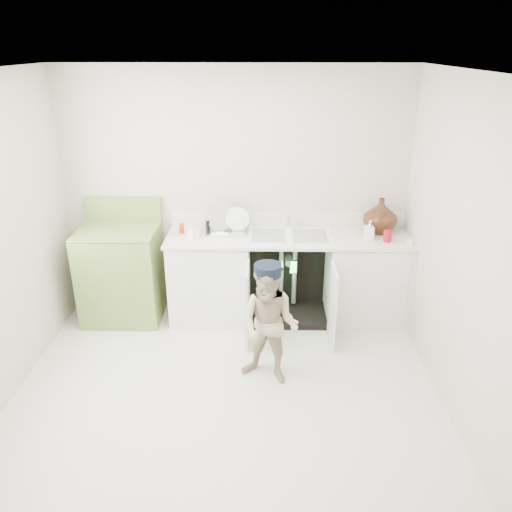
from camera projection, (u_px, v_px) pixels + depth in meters
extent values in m
plane|color=beige|center=(227.00, 386.00, 4.21)|extent=(3.50, 3.50, 0.00)
cube|color=beige|center=(235.00, 193.00, 5.10)|extent=(3.50, 2.50, 0.02)
cube|color=beige|center=(198.00, 371.00, 2.34)|extent=(3.50, 2.50, 0.02)
cube|color=beige|center=(459.00, 251.00, 3.68)|extent=(2.50, 3.00, 0.02)
plane|color=white|center=(218.00, 71.00, 3.22)|extent=(3.50, 3.50, 0.00)
cube|color=white|center=(211.00, 278.00, 5.15)|extent=(0.80, 0.60, 0.86)
cube|color=white|center=(366.00, 280.00, 5.12)|extent=(0.80, 0.60, 0.86)
cube|color=black|center=(287.00, 268.00, 5.38)|extent=(0.80, 0.06, 0.86)
cube|color=black|center=(287.00, 313.00, 5.29)|extent=(0.80, 0.60, 0.06)
cylinder|color=gray|center=(281.00, 273.00, 5.22)|extent=(0.05, 0.05, 0.70)
cylinder|color=gray|center=(294.00, 273.00, 5.22)|extent=(0.05, 0.05, 0.70)
cylinder|color=gray|center=(288.00, 260.00, 5.10)|extent=(0.07, 0.18, 0.07)
cube|color=white|center=(248.00, 305.00, 4.69)|extent=(0.03, 0.40, 0.76)
cube|color=white|center=(333.00, 305.00, 4.68)|extent=(0.02, 0.40, 0.76)
cube|color=white|center=(289.00, 238.00, 4.95)|extent=(2.44, 0.64, 0.03)
cube|color=white|center=(288.00, 220.00, 5.18)|extent=(2.44, 0.02, 0.15)
cube|color=white|center=(289.00, 237.00, 4.95)|extent=(0.85, 0.55, 0.02)
cube|color=gray|center=(269.00, 236.00, 4.95)|extent=(0.34, 0.40, 0.01)
cube|color=gray|center=(310.00, 236.00, 4.94)|extent=(0.34, 0.40, 0.01)
cylinder|color=silver|center=(289.00, 220.00, 5.11)|extent=(0.03, 0.03, 0.17)
cylinder|color=silver|center=(289.00, 215.00, 5.03)|extent=(0.02, 0.14, 0.02)
cylinder|color=silver|center=(299.00, 225.00, 5.13)|extent=(0.04, 0.04, 0.06)
cylinder|color=white|center=(407.00, 283.00, 4.78)|extent=(0.01, 0.01, 0.70)
cube|color=white|center=(410.00, 242.00, 4.71)|extent=(0.04, 0.02, 0.06)
cube|color=silver|center=(225.00, 231.00, 5.07)|extent=(0.49, 0.33, 0.02)
cylinder|color=silver|center=(220.00, 222.00, 5.05)|extent=(0.30, 0.11, 0.29)
cylinder|color=white|center=(237.00, 224.00, 5.03)|extent=(0.24, 0.06, 0.24)
cylinder|color=silver|center=(204.00, 226.00, 4.94)|extent=(0.01, 0.01, 0.14)
cylinder|color=silver|center=(214.00, 226.00, 4.94)|extent=(0.01, 0.01, 0.14)
cylinder|color=silver|center=(224.00, 226.00, 4.94)|extent=(0.01, 0.01, 0.14)
cylinder|color=silver|center=(234.00, 226.00, 4.94)|extent=(0.01, 0.01, 0.14)
cylinder|color=silver|center=(244.00, 227.00, 4.94)|extent=(0.01, 0.01, 0.14)
imported|color=#472A14|center=(380.00, 215.00, 4.99)|extent=(0.34, 0.34, 0.35)
imported|color=#FF4A0D|center=(375.00, 222.00, 4.98)|extent=(0.09, 0.09, 0.23)
imported|color=white|center=(369.00, 230.00, 4.84)|extent=(0.09, 0.09, 0.19)
cylinder|color=#A70E1C|center=(387.00, 236.00, 4.80)|extent=(0.08, 0.08, 0.11)
cylinder|color=red|center=(182.00, 228.00, 5.02)|extent=(0.05, 0.05, 0.10)
cylinder|color=#BAB388|center=(176.00, 232.00, 4.95)|extent=(0.06, 0.06, 0.08)
cylinder|color=black|center=(208.00, 226.00, 5.05)|extent=(0.04, 0.04, 0.12)
cube|color=white|center=(190.00, 235.00, 4.86)|extent=(0.05, 0.05, 0.09)
cube|color=olive|center=(122.00, 275.00, 5.12)|extent=(0.78, 0.65, 0.94)
cube|color=olive|center=(117.00, 230.00, 4.93)|extent=(0.78, 0.65, 0.02)
cube|color=olive|center=(123.00, 209.00, 5.14)|extent=(0.78, 0.06, 0.25)
cylinder|color=black|center=(92.00, 237.00, 4.79)|extent=(0.17, 0.17, 0.02)
cylinder|color=silver|center=(92.00, 235.00, 4.79)|extent=(0.21, 0.21, 0.01)
cylinder|color=black|center=(102.00, 225.00, 5.08)|extent=(0.17, 0.17, 0.02)
cylinder|color=silver|center=(102.00, 224.00, 5.08)|extent=(0.21, 0.21, 0.01)
cylinder|color=black|center=(133.00, 237.00, 4.78)|extent=(0.17, 0.17, 0.02)
cylinder|color=silver|center=(133.00, 236.00, 4.78)|extent=(0.21, 0.21, 0.01)
cylinder|color=black|center=(140.00, 226.00, 5.08)|extent=(0.17, 0.17, 0.02)
cylinder|color=silver|center=(140.00, 224.00, 5.07)|extent=(0.21, 0.21, 0.01)
imported|color=tan|center=(270.00, 326.00, 4.10)|extent=(0.62, 0.55, 1.05)
cylinder|color=black|center=(270.00, 271.00, 3.91)|extent=(0.28, 0.28, 0.09)
cube|color=black|center=(275.00, 270.00, 4.01)|extent=(0.19, 0.14, 0.01)
cube|color=black|center=(293.00, 267.00, 4.71)|extent=(0.07, 0.01, 0.14)
cube|color=#26F23F|center=(293.00, 267.00, 4.70)|extent=(0.06, 0.00, 0.12)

